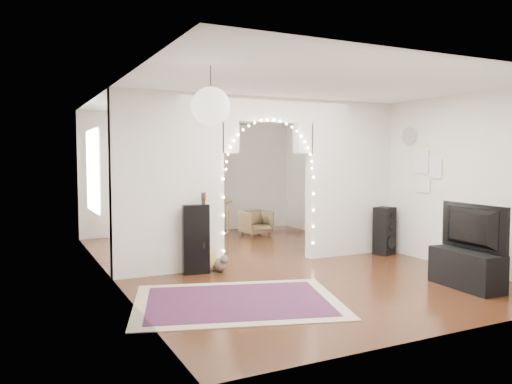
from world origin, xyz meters
name	(u,v)px	position (x,y,z in m)	size (l,w,h in m)	color
floor	(267,262)	(0.00, 0.00, 0.00)	(7.50, 7.50, 0.00)	black
ceiling	(267,97)	(0.00, 0.00, 2.70)	(5.00, 7.50, 0.02)	white
wall_back	(192,174)	(0.00, 3.75, 1.35)	(5.00, 0.02, 2.70)	silver
wall_front	(448,197)	(0.00, -3.75, 1.35)	(5.00, 0.02, 2.70)	silver
wall_left	(110,185)	(-2.50, 0.00, 1.35)	(0.02, 7.50, 2.70)	silver
wall_right	(387,178)	(2.50, 0.00, 1.35)	(0.02, 7.50, 2.70)	silver
divider_wall	(267,176)	(0.00, 0.00, 1.42)	(5.00, 0.20, 2.70)	silver
fairy_lights	(271,169)	(0.00, -0.13, 1.55)	(1.64, 0.04, 1.60)	#FFEABF
window	(93,171)	(-2.47, 1.80, 1.50)	(0.04, 1.20, 1.40)	white
wall_clock	(410,136)	(2.48, -0.60, 2.10)	(0.31, 0.31, 0.03)	white
picture_frames	(426,171)	(2.48, -1.00, 1.50)	(0.02, 0.50, 0.70)	white
paper_lantern	(211,107)	(-1.90, -2.40, 2.25)	(0.40, 0.40, 0.40)	white
ceiling_fan	(220,123)	(0.00, 2.00, 2.40)	(1.10, 1.10, 0.30)	gold
area_rug	(237,301)	(-1.36, -1.84, 0.01)	(2.44, 1.83, 0.02)	maroon
guitar_case	(196,239)	(-1.32, -0.25, 0.52)	(0.40, 0.13, 1.04)	black
acoustic_guitar	(204,243)	(-1.20, -0.25, 0.45)	(0.42, 0.18, 1.03)	tan
tabby_cat	(221,264)	(-0.94, -0.29, 0.12)	(0.23, 0.44, 0.29)	brown
floor_speaker	(384,231)	(2.20, -0.32, 0.42)	(0.40, 0.37, 0.85)	black
media_console	(466,269)	(1.64, -2.59, 0.25)	(0.40, 1.00, 0.50)	black
tv	(468,227)	(1.64, -2.59, 0.81)	(1.07, 0.14, 0.62)	black
bookcase	(175,196)	(-0.48, 3.50, 0.87)	(1.69, 0.43, 1.73)	tan
dining_table	(201,203)	(0.12, 3.50, 0.68)	(1.30, 0.97, 0.76)	brown
flower_vase	(201,196)	(0.12, 3.50, 0.85)	(0.18, 0.18, 0.19)	silver
dining_chair_left	(154,233)	(-1.29, 2.27, 0.27)	(0.57, 0.58, 0.53)	brown
dining_chair_right	(256,223)	(1.13, 2.68, 0.27)	(0.58, 0.60, 0.55)	brown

